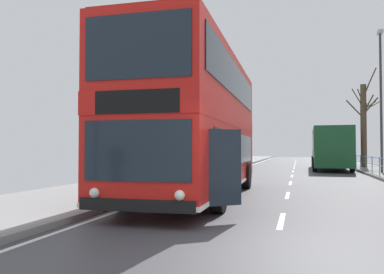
# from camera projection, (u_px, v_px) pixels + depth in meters

# --- Properties ---
(ground) EXTENTS (15.80, 140.00, 0.20)m
(ground) POSITION_uv_depth(u_px,v_px,m) (227.00, 246.00, 6.10)
(ground) COLOR #414146
(double_decker_bus_main) EXTENTS (3.36, 10.31, 4.49)m
(double_decker_bus_main) POSITION_uv_depth(u_px,v_px,m) (197.00, 124.00, 12.53)
(double_decker_bus_main) COLOR red
(double_decker_bus_main) RESTS_ON ground
(background_bus_far_lane) EXTENTS (2.81, 10.82, 3.03)m
(background_bus_far_lane) POSITION_uv_depth(u_px,v_px,m) (330.00, 147.00, 29.64)
(background_bus_far_lane) COLOR #19512D
(background_bus_far_lane) RESTS_ON ground
(street_lamp_far_side) EXTENTS (0.28, 0.60, 8.54)m
(street_lamp_far_side) POSITION_uv_depth(u_px,v_px,m) (381.00, 91.00, 23.53)
(street_lamp_far_side) COLOR #38383D
(street_lamp_far_side) RESTS_ON ground
(bare_tree_far_01) EXTENTS (2.15, 2.70, 6.94)m
(bare_tree_far_01) POSITION_uv_depth(u_px,v_px,m) (363.00, 127.00, 37.06)
(bare_tree_far_01) COLOR #4C3D2D
(bare_tree_far_01) RESTS_ON ground
(bare_tree_far_02) EXTENTS (2.18, 2.20, 7.52)m
(bare_tree_far_02) POSITION_uv_depth(u_px,v_px,m) (364.00, 123.00, 30.35)
(bare_tree_far_02) COLOR #4C3D2D
(bare_tree_far_02) RESTS_ON ground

